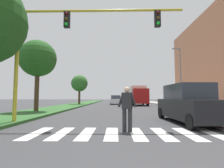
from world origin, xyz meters
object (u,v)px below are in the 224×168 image
object	(u,v)px
sedan_distant	(129,99)
tree_mid	(38,59)
street_lamp_right	(180,71)
sedan_midblock	(116,100)
traffic_light_gantry	(65,35)
tree_far	(79,83)
pedestrian_performer	(127,107)
suv_crossing	(189,104)
truck_box_delivery	(138,95)

from	to	relation	value
sedan_distant	tree_mid	bearing A→B (deg)	-107.81
street_lamp_right	sedan_midblock	world-z (taller)	street_lamp_right
traffic_light_gantry	sedan_distant	world-z (taller)	traffic_light_gantry
tree_far	sedan_distant	bearing A→B (deg)	60.31
pedestrian_performer	suv_crossing	world-z (taller)	suv_crossing
street_lamp_right	sedan_distant	world-z (taller)	street_lamp_right
tree_far	sedan_distant	xyz separation A→B (m)	(9.85, 17.27, -2.82)
street_lamp_right	truck_box_delivery	size ratio (longest dim) A/B	1.21
pedestrian_performer	tree_mid	bearing A→B (deg)	133.51
sedan_distant	truck_box_delivery	world-z (taller)	truck_box_delivery
traffic_light_gantry	suv_crossing	xyz separation A→B (m)	(6.23, 0.81, -3.40)
street_lamp_right	truck_box_delivery	distance (m)	8.03
street_lamp_right	pedestrian_performer	xyz separation A→B (m)	(-7.77, -14.98, -3.66)
tree_mid	sedan_distant	distance (m)	33.73
tree_mid	pedestrian_performer	xyz separation A→B (m)	(7.01, -7.38, -3.59)
sedan_midblock	truck_box_delivery	world-z (taller)	truck_box_delivery
street_lamp_right	pedestrian_performer	distance (m)	17.27
traffic_light_gantry	suv_crossing	size ratio (longest dim) A/B	1.74
traffic_light_gantry	suv_crossing	distance (m)	7.15
street_lamp_right	tree_mid	bearing A→B (deg)	-152.78
sedan_midblock	pedestrian_performer	bearing A→B (deg)	-89.19
pedestrian_performer	sedan_distant	bearing A→B (deg)	85.28
sedan_midblock	tree_mid	bearing A→B (deg)	-111.50
traffic_light_gantry	pedestrian_performer	bearing A→B (deg)	-27.11
street_lamp_right	pedestrian_performer	world-z (taller)	street_lamp_right
traffic_light_gantry	street_lamp_right	size ratio (longest dim) A/B	1.09
suv_crossing	sedan_distant	distance (m)	37.00
sedan_midblock	truck_box_delivery	bearing A→B (deg)	-43.03
truck_box_delivery	sedan_distant	bearing A→B (deg)	90.06
tree_mid	tree_far	world-z (taller)	tree_mid
pedestrian_performer	sedan_distant	distance (m)	39.43
tree_mid	sedan_midblock	xyz separation A→B (m)	(6.66, 16.91, -3.76)
street_lamp_right	sedan_midblock	distance (m)	12.93
pedestrian_performer	truck_box_delivery	world-z (taller)	truck_box_delivery
suv_crossing	street_lamp_right	bearing A→B (deg)	70.71
suv_crossing	tree_far	bearing A→B (deg)	116.73
suv_crossing	pedestrian_performer	bearing A→B (deg)	-145.46
tree_far	sedan_midblock	bearing A→B (deg)	19.92
tree_far	traffic_light_gantry	xyz separation A→B (m)	(3.70, -20.54, 0.70)
suv_crossing	truck_box_delivery	distance (m)	18.64
tree_mid	sedan_distant	xyz separation A→B (m)	(10.25, 31.92, -3.71)
sedan_midblock	tree_far	bearing A→B (deg)	-160.08
tree_far	suv_crossing	xyz separation A→B (m)	(9.93, -19.73, -2.70)
tree_far	pedestrian_performer	size ratio (longest dim) A/B	2.91
tree_mid	truck_box_delivery	bearing A→B (deg)	52.83
sedan_midblock	sedan_distant	bearing A→B (deg)	76.55
street_lamp_right	pedestrian_performer	bearing A→B (deg)	-117.42
sedan_midblock	truck_box_delivery	xyz separation A→B (m)	(3.61, -3.37, 0.87)
tree_mid	tree_far	distance (m)	14.68
tree_mid	sedan_distant	world-z (taller)	tree_mid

